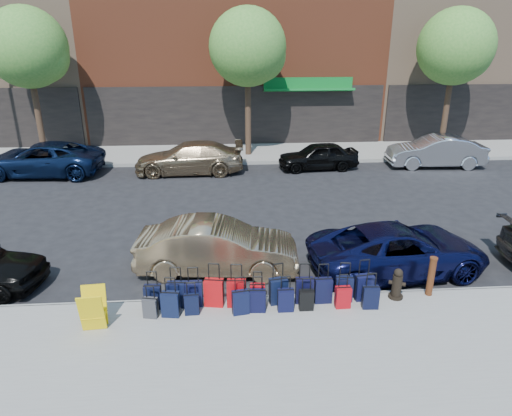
{
  "coord_description": "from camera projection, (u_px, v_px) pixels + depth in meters",
  "views": [
    {
      "loc": [
        -0.73,
        -14.09,
        6.19
      ],
      "look_at": [
        0.15,
        -1.5,
        1.32
      ],
      "focal_mm": 32.0,
      "sensor_mm": 36.0,
      "label": 1
    }
  ],
  "objects": [
    {
      "name": "suitcase_front_7",
      "position": [
        304.0,
        290.0,
        10.83
      ],
      "size": [
        0.43,
        0.25,
        1.0
      ],
      "rotation": [
        0.0,
        0.0,
        -0.04
      ],
      "color": "black",
      "rests_on": "sidewalk_near"
    },
    {
      "name": "suitcase_front_2",
      "position": [
        194.0,
        294.0,
        10.71
      ],
      "size": [
        0.41,
        0.23,
        0.98
      ],
      "rotation": [
        0.0,
        0.0,
        0.01
      ],
      "color": "black",
      "rests_on": "sidewalk_near"
    },
    {
      "name": "car_far_3",
      "position": [
        436.0,
        151.0,
        22.24
      ],
      "size": [
        4.68,
        1.85,
        1.52
      ],
      "primitive_type": "imported",
      "rotation": [
        0.0,
        0.0,
        -1.63
      ],
      "color": "silver",
      "rests_on": "ground"
    },
    {
      "name": "curb_near",
      "position": [
        259.0,
        299.0,
        11.2
      ],
      "size": [
        60.0,
        0.08,
        0.15
      ],
      "primitive_type": "cube",
      "color": "gray",
      "rests_on": "ground"
    },
    {
      "name": "suitcase_front_0",
      "position": [
        153.0,
        297.0,
        10.61
      ],
      "size": [
        0.39,
        0.23,
        0.93
      ],
      "rotation": [
        0.0,
        0.0,
        -0.04
      ],
      "color": "black",
      "rests_on": "sidewalk_near"
    },
    {
      "name": "suitcase_back_5",
      "position": [
        258.0,
        301.0,
        10.49
      ],
      "size": [
        0.38,
        0.23,
        0.87
      ],
      "rotation": [
        0.0,
        0.0,
        -0.06
      ],
      "color": "black",
      "rests_on": "sidewalk_near"
    },
    {
      "name": "suitcase_back_6",
      "position": [
        286.0,
        300.0,
        10.51
      ],
      "size": [
        0.37,
        0.21,
        0.87
      ],
      "rotation": [
        0.0,
        0.0,
        -0.0
      ],
      "color": "black",
      "rests_on": "sidewalk_near"
    },
    {
      "name": "suitcase_front_5",
      "position": [
        257.0,
        294.0,
        10.75
      ],
      "size": [
        0.37,
        0.22,
        0.85
      ],
      "rotation": [
        0.0,
        0.0,
        -0.08
      ],
      "color": "#A50A13",
      "rests_on": "sidewalk_near"
    },
    {
      "name": "suitcase_front_10",
      "position": [
        364.0,
        287.0,
        10.95
      ],
      "size": [
        0.46,
        0.29,
        1.04
      ],
      "rotation": [
        0.0,
        0.0,
        0.13
      ],
      "color": "black",
      "rests_on": "sidewalk_near"
    },
    {
      "name": "suitcase_front_1",
      "position": [
        176.0,
        294.0,
        10.66
      ],
      "size": [
        0.43,
        0.25,
        1.01
      ],
      "rotation": [
        0.0,
        0.0,
        -0.06
      ],
      "color": "black",
      "rests_on": "sidewalk_near"
    },
    {
      "name": "suitcase_back_10",
      "position": [
        370.0,
        297.0,
        10.62
      ],
      "size": [
        0.38,
        0.23,
        0.88
      ],
      "rotation": [
        0.0,
        0.0,
        -0.05
      ],
      "color": "black",
      "rests_on": "sidewalk_near"
    },
    {
      "name": "car_near_1",
      "position": [
        217.0,
        247.0,
        12.43
      ],
      "size": [
        4.48,
        1.86,
        1.44
      ],
      "primitive_type": "imported",
      "rotation": [
        0.0,
        0.0,
        1.49
      ],
      "color": "tan",
      "rests_on": "ground"
    },
    {
      "name": "bollard",
      "position": [
        431.0,
        276.0,
        11.06
      ],
      "size": [
        0.19,
        0.19,
        1.02
      ],
      "color": "#38190C",
      "rests_on": "sidewalk_near"
    },
    {
      "name": "suitcase_front_6",
      "position": [
        278.0,
        291.0,
        10.79
      ],
      "size": [
        0.46,
        0.3,
        1.02
      ],
      "rotation": [
        0.0,
        0.0,
        0.17
      ],
      "color": "black",
      "rests_on": "sidewalk_near"
    },
    {
      "name": "car_far_0",
      "position": [
        42.0,
        159.0,
        20.89
      ],
      "size": [
        5.57,
        2.81,
        1.51
      ],
      "primitive_type": "imported",
      "rotation": [
        0.0,
        0.0,
        -1.63
      ],
      "color": "#0D1A39",
      "rests_on": "ground"
    },
    {
      "name": "suitcase_back_2",
      "position": [
        192.0,
        304.0,
        10.4
      ],
      "size": [
        0.34,
        0.2,
        0.79
      ],
      "rotation": [
        0.0,
        0.0,
        0.04
      ],
      "color": "black",
      "rests_on": "sidewalk_near"
    },
    {
      "name": "suitcase_back_1",
      "position": [
        171.0,
        304.0,
        10.31
      ],
      "size": [
        0.43,
        0.29,
        0.95
      ],
      "rotation": [
        0.0,
        0.0,
        -0.15
      ],
      "color": "black",
      "rests_on": "sidewalk_near"
    },
    {
      "name": "car_far_2",
      "position": [
        318.0,
        156.0,
        21.88
      ],
      "size": [
        3.91,
        1.82,
        1.29
      ],
      "primitive_type": "imported",
      "rotation": [
        0.0,
        0.0,
        -1.49
      ],
      "color": "black",
      "rests_on": "ground"
    },
    {
      "name": "curb_far",
      "position": [
        240.0,
        163.0,
        22.79
      ],
      "size": [
        60.0,
        0.08,
        0.15
      ],
      "primitive_type": "cube",
      "color": "gray",
      "rests_on": "ground"
    },
    {
      "name": "suitcase_front_3",
      "position": [
        214.0,
        293.0,
        10.7
      ],
      "size": [
        0.48,
        0.31,
        1.07
      ],
      "rotation": [
        0.0,
        0.0,
        -0.16
      ],
      "color": "#AF0B0E",
      "rests_on": "sidewalk_near"
    },
    {
      "name": "sidewalk_far",
      "position": [
        239.0,
        153.0,
        24.67
      ],
      "size": [
        60.0,
        4.0,
        0.15
      ],
      "primitive_type": "cube",
      "color": "gray",
      "rests_on": "ground"
    },
    {
      "name": "suitcase_front_8",
      "position": [
        323.0,
        290.0,
        10.84
      ],
      "size": [
        0.41,
        0.23,
        0.99
      ],
      "rotation": [
        0.0,
        0.0,
        0.02
      ],
      "color": "black",
      "rests_on": "sidewalk_near"
    },
    {
      "name": "display_rack",
      "position": [
        93.0,
        310.0,
        9.83
      ],
      "size": [
        0.56,
        0.6,
        0.92
      ],
      "rotation": [
        0.0,
        0.0,
        0.08
      ],
      "color": "yellow",
      "rests_on": "sidewalk_near"
    },
    {
      "name": "suitcase_back_4",
      "position": [
        241.0,
        302.0,
        10.41
      ],
      "size": [
        0.41,
        0.28,
        0.91
      ],
      "rotation": [
        0.0,
        0.0,
        0.17
      ],
      "color": "black",
      "rests_on": "sidewalk_near"
    },
    {
      "name": "ground",
      "position": [
        249.0,
        229.0,
        15.39
      ],
      "size": [
        120.0,
        120.0,
        0.0
      ],
      "primitive_type": "plane",
      "color": "black",
      "rests_on": "ground"
    },
    {
      "name": "sidewalk_near",
      "position": [
        266.0,
        353.0,
        9.32
      ],
      "size": [
        60.0,
        4.0,
        0.15
      ],
      "primitive_type": "cube",
      "color": "gray",
      "rests_on": "ground"
    },
    {
      "name": "suitcase_back_7",
      "position": [
        306.0,
        300.0,
        10.56
      ],
      "size": [
        0.33,
        0.2,
        0.8
      ],
      "rotation": [
        0.0,
        0.0,
        -0.01
      ],
      "color": "black",
      "rests_on": "sidewalk_near"
    },
    {
      "name": "suitcase_back_0",
      "position": [
        151.0,
        308.0,
        10.28
      ],
      "size": [
        0.35,
        0.25,
        0.77
      ],
      "rotation": [
        0.0,
        0.0,
        -0.2
      ],
      "color": "#323237",
      "rests_on": "sidewalk_near"
    },
    {
      "name": "suitcase_back_9",
      "position": [
        343.0,
        297.0,
        10.65
      ],
      "size": [
        0.36,
        0.22,
        0.84
      ],
      "rotation": [
        0.0,
        0.0,
        0.04
      ],
      "color": "#A20A12",
      "rests_on": "sidewalk_near"
    },
    {
      "name": "tree_right",
      "position": [
        458.0,
        49.0,
        23.01
      ],
      "size": [
        3.8,
        3.8,
        7.27
      ],
      "color": "black",
      "rests_on": "sidewalk_far"
    },
    {
      "name": "fire_hydrant",
      "position": [
        397.0,
        284.0,
        10.99
      ],
      "size": [
        0.4,
        0.35,
        0.78
      ],
      "rotation": [
        0.0,
        0.0,
        -0.4
      ],
      "color": "black",
      "rests_on": "sidewalk_near"
    },
    {
      "name": "car_near_2",
      "position": [
        398.0,
        250.0,
        12.4
      ],
      "size": [
        5.09,
        2.83,
        1.35
      ],
      "primitive_type": "imported",
      "rotation": [
        0.0,
        0.0,
        1.7
      ],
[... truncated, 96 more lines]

